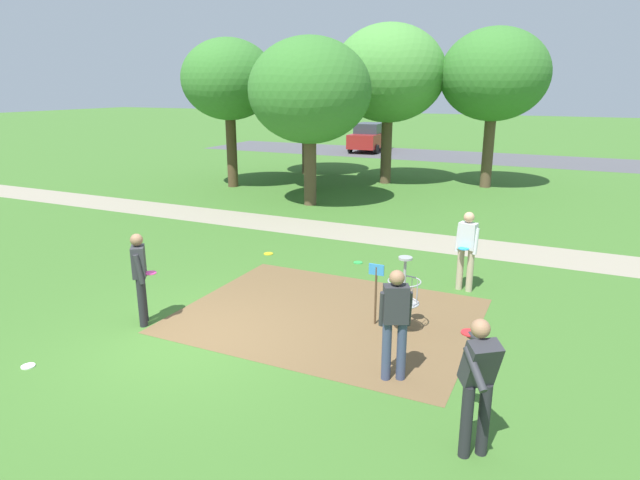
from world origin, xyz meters
The scene contains 19 objects.
ground_plane centered at (0.00, 0.00, 0.00)m, with size 160.00×160.00×0.00m, color #3D6B28.
dirt_tee_pad centered at (1.73, 1.91, 0.00)m, with size 5.43×4.26×0.01m, color brown.
disc_golf_basket centered at (3.17, 1.85, 0.75)m, with size 0.98×0.58×1.39m.
player_foreground_watching centered at (3.81, 4.37, 0.97)m, with size 0.49×0.43×1.71m.
player_throwing centered at (4.95, -1.02, 0.99)m, with size 0.59×1.13×1.71m.
player_waiting_left centered at (3.58, 0.22, 0.97)m, with size 0.49×0.45×1.71m.
player_waiting_right centered at (-1.16, 0.14, 0.97)m, with size 0.45×0.47×1.71m.
frisbee_near_basket centered at (-1.67, -1.86, 0.01)m, with size 0.21×0.21×0.02m, color white.
frisbee_by_tee centered at (1.10, 5.12, 0.01)m, with size 0.23×0.23×0.02m, color green.
frisbee_mid_grass centered at (-1.27, 4.81, 0.01)m, with size 0.24×0.24×0.02m, color gold.
tree_near_left centered at (-6.39, 17.25, 3.84)m, with size 4.22×4.22×5.66m.
tree_near_right centered at (-2.99, 10.75, 4.03)m, with size 4.30×4.30×5.88m.
tree_mid_left centered at (2.24, 17.21, 4.62)m, with size 4.40×4.40×6.52m.
tree_mid_center centered at (-4.37, 13.56, 3.98)m, with size 3.67×3.67×5.57m.
tree_mid_right centered at (-1.99, 16.34, 4.69)m, with size 4.83×4.83×6.77m.
tree_far_left centered at (-7.67, 12.68, 4.43)m, with size 3.88×3.88×6.11m.
parking_lot_strip centered at (0.00, 27.26, 0.00)m, with size 36.00×6.00×0.01m, color #4C4C51.
parked_car_leftmost centered at (-6.91, 27.63, 0.92)m, with size 2.13×4.28×1.84m.
gravel_path centered at (0.00, 7.71, 0.00)m, with size 40.00×1.82×0.00m, color gray.
Camera 1 is at (5.67, -6.75, 4.20)m, focal length 30.42 mm.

